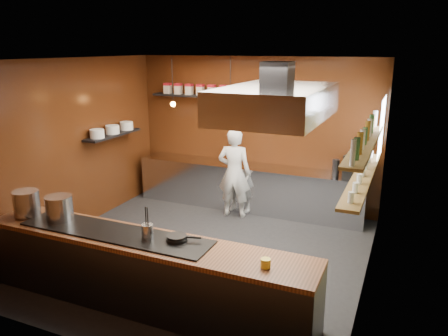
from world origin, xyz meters
The scene contains 26 objects.
floor centered at (0.00, 0.00, 0.00)m, with size 5.00×5.00×0.00m, color black.
back_wall centered at (0.00, 2.50, 1.50)m, with size 5.00×5.00×0.00m, color #3D180B.
left_wall centered at (-2.50, 0.00, 1.50)m, with size 5.00×5.00×0.00m, color #3D180B.
right_wall centered at (2.50, 0.00, 1.50)m, with size 5.00×5.00×0.00m, color #4D4D2B.
ceiling centered at (0.00, 0.00, 3.00)m, with size 5.00×5.00×0.00m, color silver.
window_pane centered at (2.45, 1.70, 1.90)m, with size 1.00×1.00×0.00m, color white.
prep_counter centered at (0.00, 2.17, 0.45)m, with size 4.60×0.65×0.90m, color silver.
pass_counter centered at (0.00, -1.60, 0.47)m, with size 4.40×0.72×0.94m.
tin_shelf centered at (-0.90, 2.36, 2.20)m, with size 2.60×0.26×0.04m, color black.
plate_shelf centered at (-2.34, 1.00, 1.55)m, with size 0.30×1.40×0.04m, color black.
bottle_shelf_upper centered at (2.34, 0.30, 1.92)m, with size 0.26×2.80×0.04m, color olive.
bottle_shelf_lower centered at (2.34, 0.30, 1.45)m, with size 0.26×2.80×0.04m, color olive.
extractor_hood centered at (1.30, -0.40, 2.51)m, with size 1.20×2.00×0.72m.
pendant_left centered at (-1.40, 1.70, 2.15)m, with size 0.10×0.10×0.95m.
pendant_right centered at (-0.20, 1.70, 2.15)m, with size 0.10×0.10×0.95m.
storage_tins centered at (-0.75, 2.36, 2.33)m, with size 2.43×0.13×0.22m.
plate_stacks centered at (-2.34, 1.00, 1.65)m, with size 0.26×1.16×0.16m.
bottles centered at (2.34, 0.30, 2.06)m, with size 0.06×2.66×0.24m.
wine_glasses centered at (2.34, 0.30, 1.53)m, with size 0.07×2.37×0.13m.
stockpot_large centered at (-1.85, -1.59, 1.11)m, with size 0.35×0.35×0.34m, color silver.
stockpot_small centered at (-1.31, -1.56, 1.11)m, with size 0.35×0.35×0.33m, color silver.
utensil_crock centered at (0.10, -1.61, 1.03)m, with size 0.14×0.14×0.18m, color silver.
frying_pan centered at (0.45, -1.51, 0.97)m, with size 0.42×0.26×0.06m.
butter_jar centered at (1.62, -1.68, 0.97)m, with size 0.11×0.11×0.10m, color yellow.
espresso_machine centered at (2.10, 2.12, 1.11)m, with size 0.42×0.40×0.42m, color black.
chef centered at (-0.11, 1.70, 0.86)m, with size 0.63×0.41×1.72m, color white.
Camera 1 is at (2.87, -5.69, 3.18)m, focal length 35.00 mm.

